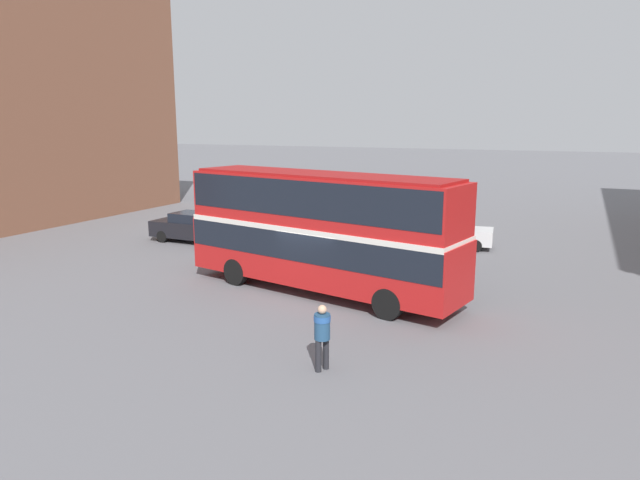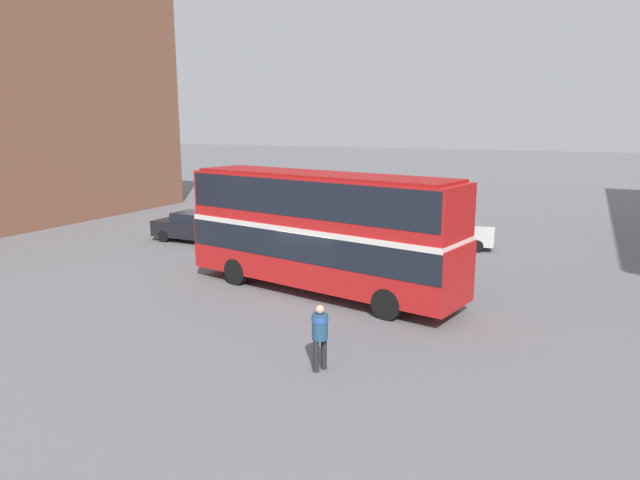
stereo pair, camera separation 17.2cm
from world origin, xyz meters
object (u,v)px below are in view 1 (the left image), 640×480
(parked_car_kerb_far, at_px, (193,227))
(pedestrian_foreground, at_px, (322,331))
(double_decker_bus, at_px, (320,225))
(parked_car_kerb_near, at_px, (451,232))

(parked_car_kerb_far, bearing_deg, pedestrian_foreground, 137.93)
(double_decker_bus, height_order, parked_car_kerb_near, double_decker_bus)
(parked_car_kerb_near, distance_m, parked_car_kerb_far, 13.69)
(double_decker_bus, bearing_deg, pedestrian_foreground, -53.31)
(double_decker_bus, relative_size, parked_car_kerb_far, 2.51)
(double_decker_bus, height_order, parked_car_kerb_far, double_decker_bus)
(double_decker_bus, xyz_separation_m, pedestrian_foreground, (2.94, -6.29, -1.52))
(parked_car_kerb_near, bearing_deg, double_decker_bus, -111.81)
(double_decker_bus, relative_size, pedestrian_foreground, 6.41)
(double_decker_bus, bearing_deg, parked_car_kerb_far, 162.34)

